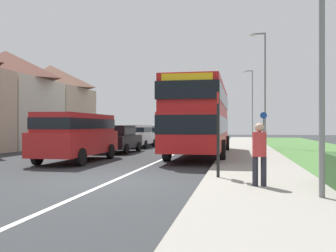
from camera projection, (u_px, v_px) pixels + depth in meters
ground_plane at (112, 181)px, 10.53m from camera, size 120.00×120.00×0.00m
lane_marking_centre at (166, 158)px, 18.39m from camera, size 0.14×60.00×0.01m
pavement_near_side at (253, 162)px, 15.63m from camera, size 3.20×68.00×0.12m
double_decker_bus at (201, 116)px, 19.36m from camera, size 2.80×10.90×3.70m
parked_van_red at (77, 133)px, 16.34m from camera, size 2.11×5.46×2.14m
parked_car_black at (118, 138)px, 21.86m from camera, size 2.01×4.09×1.64m
parked_car_white at (139, 135)px, 27.17m from camera, size 1.87×4.34×1.67m
parked_car_grey at (154, 134)px, 31.85m from camera, size 1.98×3.96×1.61m
pedestrian_at_stop at (259, 151)px, 8.94m from camera, size 0.34×0.34×1.67m
bus_stop_sign at (218, 128)px, 10.53m from camera, size 0.09×0.52×2.60m
cycle_route_sign at (264, 129)px, 23.84m from camera, size 0.44×0.08×2.52m
street_lamp_near at (316, 5)px, 7.55m from camera, size 1.14×0.20×7.13m
street_lamp_mid at (264, 83)px, 26.72m from camera, size 1.14×0.20×8.44m
street_lamp_far at (252, 100)px, 44.87m from camera, size 1.14×0.20×8.46m
house_terrace_far_side at (6, 99)px, 26.68m from camera, size 6.27×19.20×7.12m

